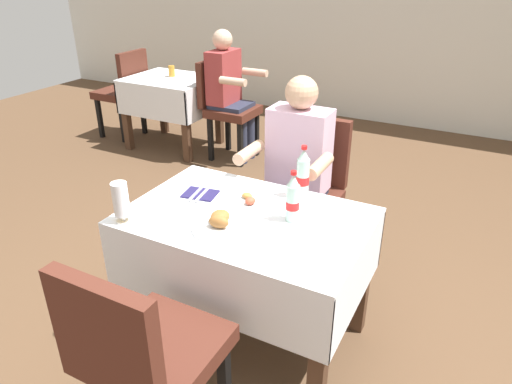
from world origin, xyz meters
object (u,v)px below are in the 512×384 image
at_px(main_dining_table, 247,246).
at_px(plate_near_camera, 219,223).
at_px(beer_glass_left, 121,202).
at_px(cola_bottle_secondary, 303,175).
at_px(background_table_tumbler, 172,71).
at_px(napkin_cutlery_set, 200,194).
at_px(chair_far_diner_seat, 306,188).
at_px(background_chair_right, 225,104).
at_px(background_chair_left, 124,89).
at_px(seated_diner_far, 295,170).
at_px(plate_far_diner, 251,202).
at_px(background_patron, 229,89).
at_px(chair_near_camera_side, 144,352).
at_px(cola_bottle_primary, 293,199).
at_px(background_dining_table, 172,97).

bearing_deg(main_dining_table, plate_near_camera, -108.94).
relative_size(beer_glass_left, cola_bottle_secondary, 0.71).
bearing_deg(background_table_tumbler, plate_near_camera, -49.35).
relative_size(plate_near_camera, napkin_cutlery_set, 1.19).
relative_size(chair_far_diner_seat, napkin_cutlery_set, 4.96).
xyz_separation_m(napkin_cutlery_set, background_chair_right, (-1.11, 2.09, -0.19)).
bearing_deg(background_chair_left, beer_glass_left, -47.80).
distance_m(chair_far_diner_seat, seated_diner_far, 0.19).
distance_m(cola_bottle_secondary, background_table_tumbler, 2.97).
distance_m(plate_far_diner, cola_bottle_secondary, 0.30).
distance_m(background_chair_right, background_patron, 0.16).
bearing_deg(cola_bottle_secondary, seated_diner_far, 118.48).
distance_m(plate_far_diner, beer_glass_left, 0.62).
distance_m(chair_near_camera_side, napkin_cutlery_set, 0.93).
height_order(seated_diner_far, plate_far_diner, seated_diner_far).
bearing_deg(plate_near_camera, plate_far_diner, 86.31).
bearing_deg(plate_near_camera, chair_near_camera_side, -84.91).
bearing_deg(main_dining_table, cola_bottle_primary, 15.99).
bearing_deg(plate_far_diner, main_dining_table, -71.86).
height_order(chair_far_diner_seat, beer_glass_left, chair_far_diner_seat).
relative_size(main_dining_table, background_dining_table, 1.30).
distance_m(beer_glass_left, background_chair_left, 3.37).
height_order(main_dining_table, plate_far_diner, plate_far_diner).
xyz_separation_m(chair_near_camera_side, plate_far_diner, (-0.04, 0.89, 0.20)).
bearing_deg(plate_near_camera, chair_far_diner_seat, 86.64).
bearing_deg(napkin_cutlery_set, plate_near_camera, -42.59).
bearing_deg(chair_near_camera_side, cola_bottle_primary, 75.82).
bearing_deg(cola_bottle_primary, chair_far_diner_seat, 106.46).
bearing_deg(chair_far_diner_seat, plate_near_camera, -93.36).
height_order(main_dining_table, cola_bottle_secondary, cola_bottle_secondary).
bearing_deg(beer_glass_left, chair_near_camera_side, -43.76).
distance_m(seated_diner_far, background_chair_left, 3.09).
height_order(main_dining_table, background_patron, background_patron).
bearing_deg(seated_diner_far, background_dining_table, 143.71).
distance_m(main_dining_table, background_chair_left, 3.49).
xyz_separation_m(napkin_cutlery_set, background_chair_left, (-2.41, 2.09, -0.19)).
bearing_deg(background_dining_table, seated_diner_far, -36.29).
height_order(chair_far_diner_seat, background_chair_right, same).
height_order(chair_far_diner_seat, plate_near_camera, chair_far_diner_seat).
distance_m(plate_near_camera, cola_bottle_secondary, 0.52).
height_order(cola_bottle_secondary, background_table_tumbler, cola_bottle_secondary).
relative_size(plate_near_camera, background_chair_right, 0.24).
bearing_deg(chair_far_diner_seat, background_chair_right, 135.78).
relative_size(napkin_cutlery_set, background_chair_left, 0.20).
relative_size(main_dining_table, background_chair_left, 1.19).
xyz_separation_m(chair_far_diner_seat, background_patron, (-1.38, 1.39, 0.16)).
distance_m(chair_near_camera_side, cola_bottle_primary, 0.91).
distance_m(cola_bottle_primary, background_table_tumbler, 3.18).
height_order(plate_far_diner, background_table_tumbler, background_table_tumbler).
distance_m(main_dining_table, napkin_cutlery_set, 0.37).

